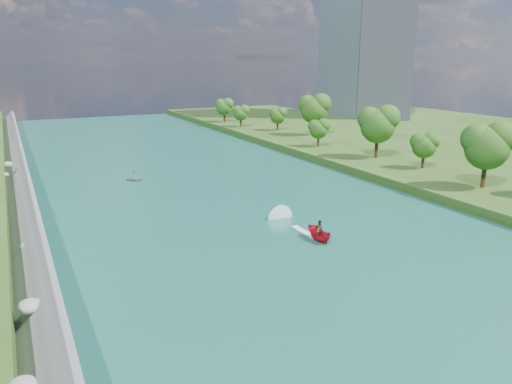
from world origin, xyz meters
TOP-DOWN VIEW (x-y plane):
  - ground at (0.00, 0.00)m, footprint 260.00×260.00m
  - river_water at (0.00, 20.00)m, footprint 55.00×240.00m
  - berm_east at (49.50, 20.00)m, footprint 44.00×240.00m
  - riprap_bank at (-25.86, 19.01)m, footprint 3.81×236.00m
  - office_tower at (82.50, 95.00)m, footprint 22.00×22.00m
  - trees_east at (38.32, 29.77)m, footprint 15.70×140.29m
  - motorboat at (4.09, 4.18)m, footprint 3.60×18.81m
  - raft at (-7.99, 40.39)m, footprint 3.42×3.26m

SIDE VIEW (x-z plane):
  - ground at x=0.00m, z-range 0.00..0.00m
  - river_water at x=0.00m, z-range 0.00..0.10m
  - raft at x=-7.99m, z-range -0.34..1.25m
  - berm_east at x=49.50m, z-range 0.00..1.50m
  - motorboat at x=4.09m, z-range -0.29..1.84m
  - riprap_bank at x=-25.86m, z-range -0.36..3.98m
  - trees_east at x=38.32m, z-range 0.57..12.51m
  - office_tower at x=82.50m, z-range 0.00..60.00m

